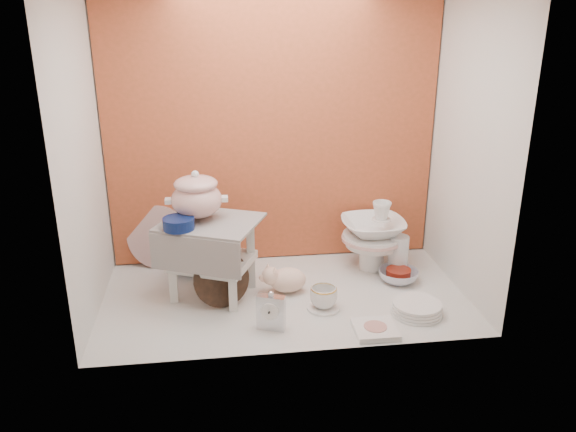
% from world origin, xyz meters
% --- Properties ---
extents(ground, '(1.80, 1.80, 0.00)m').
position_xyz_m(ground, '(0.00, 0.00, 0.00)').
color(ground, silver).
rests_on(ground, ground).
extents(niche_shell, '(1.86, 1.03, 1.53)m').
position_xyz_m(niche_shell, '(0.00, 0.18, 0.93)').
color(niche_shell, '#C15130').
rests_on(niche_shell, ground).
extents(step_stool, '(0.57, 0.53, 0.39)m').
position_xyz_m(step_stool, '(-0.35, 0.07, 0.20)').
color(step_stool, silver).
rests_on(step_stool, ground).
extents(soup_tureen, '(0.33, 0.33, 0.25)m').
position_xyz_m(soup_tureen, '(-0.41, 0.11, 0.52)').
color(soup_tureen, white).
rests_on(soup_tureen, step_stool).
extents(cobalt_bowl, '(0.18, 0.18, 0.05)m').
position_xyz_m(cobalt_bowl, '(-0.50, -0.01, 0.42)').
color(cobalt_bowl, '#0A194D').
rests_on(cobalt_bowl, step_stool).
extents(floral_platter, '(0.36, 0.17, 0.35)m').
position_xyz_m(floral_platter, '(-0.65, 0.45, 0.17)').
color(floral_platter, white).
rests_on(floral_platter, ground).
extents(blue_white_vase, '(0.26, 0.26, 0.22)m').
position_xyz_m(blue_white_vase, '(-0.47, 0.34, 0.11)').
color(blue_white_vase, white).
rests_on(blue_white_vase, ground).
extents(lacquer_tray, '(0.29, 0.17, 0.27)m').
position_xyz_m(lacquer_tray, '(-0.31, -0.04, 0.13)').
color(lacquer_tray, black).
rests_on(lacquer_tray, ground).
extents(mantel_clock, '(0.13, 0.09, 0.19)m').
position_xyz_m(mantel_clock, '(-0.10, -0.30, 0.09)').
color(mantel_clock, silver).
rests_on(mantel_clock, ground).
extents(plush_pig, '(0.27, 0.23, 0.14)m').
position_xyz_m(plush_pig, '(0.02, 0.04, 0.07)').
color(plush_pig, beige).
rests_on(plush_pig, ground).
extents(teacup_saucer, '(0.17, 0.17, 0.01)m').
position_xyz_m(teacup_saucer, '(0.17, -0.15, 0.01)').
color(teacup_saucer, white).
rests_on(teacup_saucer, ground).
extents(gold_rim_teacup, '(0.17, 0.17, 0.10)m').
position_xyz_m(gold_rim_teacup, '(0.17, -0.15, 0.06)').
color(gold_rim_teacup, white).
rests_on(gold_rim_teacup, teacup_saucer).
extents(lattice_dish, '(0.19, 0.19, 0.03)m').
position_xyz_m(lattice_dish, '(0.36, -0.39, 0.01)').
color(lattice_dish, white).
rests_on(lattice_dish, ground).
extents(dinner_plate_stack, '(0.30, 0.30, 0.06)m').
position_xyz_m(dinner_plate_stack, '(0.60, -0.26, 0.03)').
color(dinner_plate_stack, white).
rests_on(dinner_plate_stack, ground).
extents(crystal_bowl, '(0.23, 0.23, 0.07)m').
position_xyz_m(crystal_bowl, '(0.61, 0.08, 0.03)').
color(crystal_bowl, silver).
rests_on(crystal_bowl, ground).
extents(clear_glass_vase, '(0.11, 0.11, 0.22)m').
position_xyz_m(clear_glass_vase, '(0.64, 0.18, 0.11)').
color(clear_glass_vase, silver).
rests_on(clear_glass_vase, ground).
extents(porcelain_tower, '(0.42, 0.42, 0.39)m').
position_xyz_m(porcelain_tower, '(0.52, 0.27, 0.19)').
color(porcelain_tower, white).
rests_on(porcelain_tower, ground).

